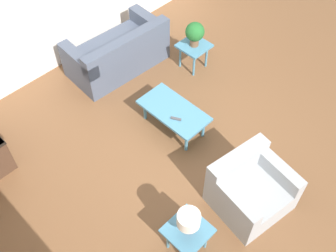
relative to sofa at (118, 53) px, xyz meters
name	(u,v)px	position (x,y,z in m)	size (l,w,h in m)	color
ground_plane	(190,150)	(-2.17, 0.48, -0.32)	(14.00, 14.00, 0.00)	brown
sofa	(118,53)	(0.00, 0.00, 0.00)	(0.99, 1.77, 0.83)	#4C566B
armchair	(249,189)	(-3.31, 0.57, -0.01)	(1.00, 1.05, 0.78)	#A8ADB2
coffee_table	(174,112)	(-1.67, 0.33, 0.04)	(1.10, 0.57, 0.40)	teal
side_table_plant	(194,48)	(-0.93, -0.95, 0.09)	(0.50, 0.50, 0.49)	teal
side_table_lamp	(187,233)	(-3.17, 1.63, 0.09)	(0.50, 0.50, 0.49)	teal
potted_plant	(195,33)	(-0.93, -0.95, 0.43)	(0.33, 0.33, 0.44)	brown
table_lamp	(189,220)	(-3.17, 1.63, 0.42)	(0.27, 0.27, 0.36)	red
remote_control	(176,119)	(-1.83, 0.44, 0.09)	(0.16, 0.11, 0.02)	#4C4C51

